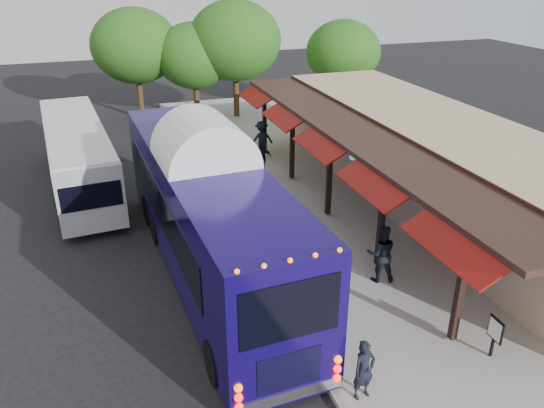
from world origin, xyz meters
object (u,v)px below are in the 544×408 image
object	(u,v)px
coach_bus	(207,209)
ped_a	(364,370)
ped_c	(262,158)
ped_d	(262,139)
ped_b	(381,253)
city_bus	(78,154)
sign_board	(495,331)

from	to	relation	value
coach_bus	ped_a	bearing A→B (deg)	-75.97
coach_bus	ped_c	xyz separation A→B (m)	(4.07, 7.17, -1.27)
ped_a	ped_d	size ratio (longest dim) A/B	0.82
ped_a	ped_b	world-z (taller)	ped_b
coach_bus	ped_d	size ratio (longest dim) A/B	7.07
ped_a	ped_d	distance (m)	16.57
ped_c	city_bus	bearing A→B (deg)	-12.26
city_bus	sign_board	xyz separation A→B (m)	(9.69, -15.19, -0.68)
coach_bus	ped_a	xyz separation A→B (m)	(2.05, -6.72, -1.33)
city_bus	ped_a	bearing A→B (deg)	-73.54
ped_b	ped_c	distance (m)	9.69
ped_d	sign_board	bearing A→B (deg)	92.25
ped_a	ped_c	xyz separation A→B (m)	(2.02, 13.88, 0.06)
coach_bus	city_bus	bearing A→B (deg)	111.36
city_bus	ped_c	world-z (taller)	city_bus
ped_a	ped_d	xyz separation A→B (m)	(2.80, 16.33, 0.17)
ped_a	sign_board	world-z (taller)	ped_a
ped_b	sign_board	distance (m)	4.18
ped_b	sign_board	size ratio (longest dim) A/B	1.66
coach_bus	ped_d	world-z (taller)	coach_bus
ped_a	ped_b	xyz separation A→B (m)	(2.80, 4.23, 0.18)
sign_board	coach_bus	bearing A→B (deg)	132.59
ped_d	ped_b	bearing A→B (deg)	88.92
coach_bus	sign_board	xyz separation A→B (m)	(5.79, -6.56, -1.32)
city_bus	coach_bus	bearing A→B (deg)	-70.41
coach_bus	ped_a	size ratio (longest dim) A/B	8.63
ped_c	ped_d	distance (m)	2.57
coach_bus	sign_board	world-z (taller)	coach_bus
ped_c	ped_d	size ratio (longest dim) A/B	0.89
sign_board	city_bus	bearing A→B (deg)	123.68
ped_d	ped_a	bearing A→B (deg)	79.19
coach_bus	city_bus	distance (m)	9.49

